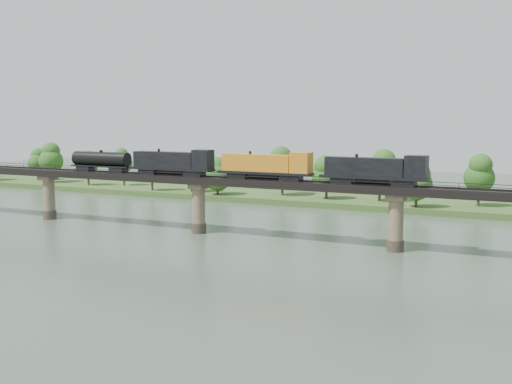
% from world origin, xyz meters
% --- Properties ---
extents(ground, '(400.00, 400.00, 0.00)m').
position_xyz_m(ground, '(0.00, 0.00, 0.00)').
color(ground, '#374739').
rests_on(ground, ground).
extents(far_bank, '(300.00, 24.00, 1.60)m').
position_xyz_m(far_bank, '(0.00, 85.00, 0.80)').
color(far_bank, '#314F1F').
rests_on(far_bank, ground).
extents(bridge, '(236.00, 30.00, 11.50)m').
position_xyz_m(bridge, '(0.00, 30.00, 5.46)').
color(bridge, '#473A2D').
rests_on(bridge, ground).
extents(bridge_superstructure, '(220.00, 4.90, 0.75)m').
position_xyz_m(bridge_superstructure, '(0.00, 30.00, 11.79)').
color(bridge_superstructure, black).
rests_on(bridge_superstructure, bridge).
extents(far_treeline, '(289.06, 17.54, 13.60)m').
position_xyz_m(far_treeline, '(-8.21, 80.52, 8.83)').
color(far_treeline, '#382619').
rests_on(far_treeline, far_bank).
extents(freight_train, '(77.37, 3.01, 5.33)m').
position_xyz_m(freight_train, '(7.80, 30.00, 14.04)').
color(freight_train, black).
rests_on(freight_train, bridge).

